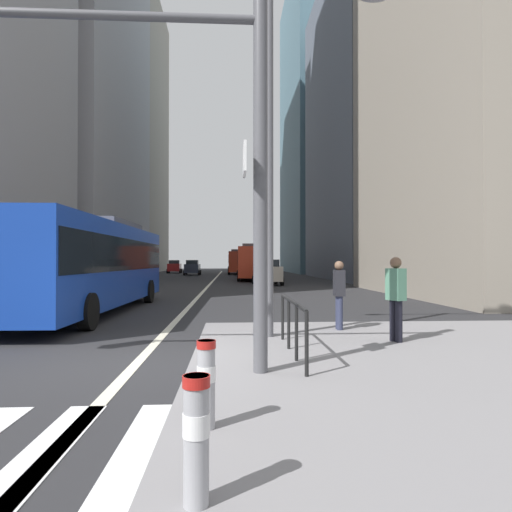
% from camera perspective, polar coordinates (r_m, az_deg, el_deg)
% --- Properties ---
extents(ground_plane, '(160.00, 160.00, 0.00)m').
position_cam_1_polar(ground_plane, '(28.20, -6.66, -4.38)').
color(ground_plane, '#28282B').
extents(median_island, '(9.00, 10.00, 0.15)m').
position_cam_1_polar(median_island, '(8.24, 25.08, -12.99)').
color(median_island, gray).
rests_on(median_island, ground).
extents(lane_centre_line, '(0.20, 80.00, 0.01)m').
position_cam_1_polar(lane_centre_line, '(38.17, -5.75, -3.39)').
color(lane_centre_line, beige).
rests_on(lane_centre_line, ground).
extents(office_tower_left_mid, '(13.01, 24.39, 51.65)m').
position_cam_1_polar(office_tower_left_mid, '(56.91, -23.13, 24.34)').
color(office_tower_left_mid, '#9E9EA3').
rests_on(office_tower_left_mid, ground).
extents(office_tower_left_far, '(11.16, 20.70, 45.92)m').
position_cam_1_polar(office_tower_left_far, '(80.13, -16.38, 14.68)').
color(office_tower_left_far, gray).
rests_on(office_tower_left_far, ground).
extents(office_tower_right_mid, '(11.54, 22.01, 31.82)m').
position_cam_1_polar(office_tower_right_mid, '(49.73, 15.47, 15.82)').
color(office_tower_right_mid, slate).
rests_on(office_tower_right_mid, ground).
extents(office_tower_right_far, '(12.03, 24.68, 47.76)m').
position_cam_1_polar(office_tower_right_far, '(76.24, 8.88, 16.18)').
color(office_tower_right_far, slate).
rests_on(office_tower_right_far, ground).
extents(city_bus_blue_oncoming, '(2.87, 12.13, 3.40)m').
position_cam_1_polar(city_bus_blue_oncoming, '(16.54, -20.46, -0.62)').
color(city_bus_blue_oncoming, '#14389E').
rests_on(city_bus_blue_oncoming, ground).
extents(city_bus_red_receding, '(2.90, 11.14, 3.40)m').
position_cam_1_polar(city_bus_red_receding, '(42.95, -0.60, -0.64)').
color(city_bus_red_receding, red).
rests_on(city_bus_red_receding, ground).
extents(city_bus_red_distant, '(2.75, 11.19, 3.40)m').
position_cam_1_polar(city_bus_red_distant, '(62.70, -2.43, -0.64)').
color(city_bus_red_distant, red).
rests_on(city_bus_red_distant, ground).
extents(car_oncoming_mid, '(2.06, 4.42, 1.94)m').
position_cam_1_polar(car_oncoming_mid, '(57.46, -8.22, -1.47)').
color(car_oncoming_mid, '#232838').
rests_on(car_oncoming_mid, ground).
extents(car_receding_near, '(2.07, 4.05, 1.94)m').
position_cam_1_polar(car_receding_near, '(52.31, -1.38, -1.57)').
color(car_receding_near, black).
rests_on(car_receding_near, ground).
extents(car_receding_far, '(2.20, 4.55, 1.94)m').
position_cam_1_polar(car_receding_far, '(33.88, 1.47, -2.07)').
color(car_receding_far, '#B2A899').
rests_on(car_receding_far, ground).
extents(car_oncoming_far, '(2.20, 4.42, 1.94)m').
position_cam_1_polar(car_oncoming_far, '(66.98, -10.51, -1.35)').
color(car_oncoming_far, maroon).
rests_on(car_oncoming_far, ground).
extents(traffic_signal_gantry, '(7.11, 0.65, 6.00)m').
position_cam_1_polar(traffic_signal_gantry, '(7.35, -19.56, 17.75)').
color(traffic_signal_gantry, '#515156').
rests_on(traffic_signal_gantry, median_island).
extents(street_lamp_post, '(5.50, 0.32, 8.00)m').
position_cam_1_polar(street_lamp_post, '(10.46, 1.68, 18.56)').
color(street_lamp_post, '#56565B').
rests_on(street_lamp_post, median_island).
extents(bollard_front, '(0.20, 0.20, 0.90)m').
position_cam_1_polar(bollard_front, '(3.32, -7.76, -21.76)').
color(bollard_front, '#99999E').
rests_on(bollard_front, median_island).
extents(bollard_left, '(0.20, 0.20, 0.89)m').
position_cam_1_polar(bollard_left, '(4.66, -6.47, -15.59)').
color(bollard_left, '#99999E').
rests_on(bollard_left, median_island).
extents(pedestrian_railing, '(0.06, 3.09, 0.98)m').
position_cam_1_polar(pedestrian_railing, '(8.07, 4.73, -7.82)').
color(pedestrian_railing, black).
rests_on(pedestrian_railing, median_island).
extents(pedestrian_waiting, '(0.26, 0.39, 1.69)m').
position_cam_1_polar(pedestrian_waiting, '(11.10, 10.72, -4.52)').
color(pedestrian_waiting, '#2D334C').
rests_on(pedestrian_waiting, median_island).
extents(pedestrian_walking, '(0.37, 0.44, 1.78)m').
position_cam_1_polar(pedestrian_walking, '(9.72, 17.66, -4.75)').
color(pedestrian_walking, black).
rests_on(pedestrian_walking, median_island).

